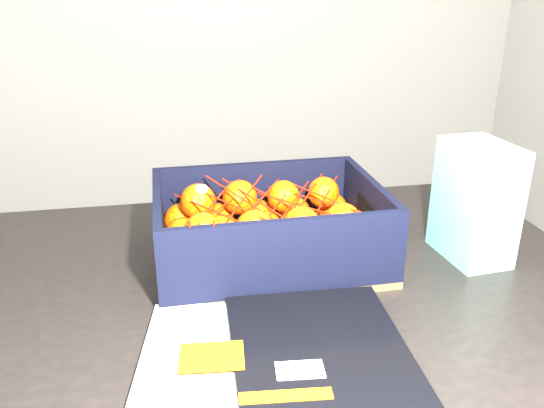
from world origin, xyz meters
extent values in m
cube|color=black|center=(0.25, 0.06, 0.73)|extent=(1.21, 0.82, 0.04)
cylinder|color=black|center=(0.80, 0.41, 0.35)|extent=(0.06, 0.06, 0.71)
cube|color=silver|center=(0.26, -0.11, 0.75)|extent=(0.30, 0.34, 0.01)
cube|color=silver|center=(0.24, -0.11, 0.76)|extent=(0.25, 0.31, 0.01)
cube|color=black|center=(0.35, -0.11, 0.77)|extent=(0.22, 0.29, 0.01)
cube|color=orange|center=(0.22, -0.09, 0.77)|extent=(0.08, 0.06, 0.00)
cube|color=white|center=(0.32, -0.13, 0.77)|extent=(0.06, 0.04, 0.00)
cube|color=orange|center=(0.29, -0.17, 0.77)|extent=(0.10, 0.03, 0.00)
cube|color=olive|center=(0.34, 0.17, 0.76)|extent=(0.36, 0.27, 0.01)
cube|color=black|center=(0.34, 0.30, 0.81)|extent=(0.36, 0.01, 0.13)
cube|color=black|center=(0.34, 0.05, 0.81)|extent=(0.36, 0.01, 0.13)
cube|color=black|center=(0.17, 0.17, 0.81)|extent=(0.01, 0.24, 0.13)
cube|color=black|center=(0.51, 0.17, 0.81)|extent=(0.01, 0.24, 0.13)
sphere|color=#F94B05|center=(0.21, 0.08, 0.79)|extent=(0.06, 0.06, 0.06)
sphere|color=#F94B05|center=(0.20, 0.14, 0.79)|extent=(0.06, 0.06, 0.06)
sphere|color=#F94B05|center=(0.21, 0.21, 0.79)|extent=(0.06, 0.06, 0.06)
sphere|color=#F94B05|center=(0.21, 0.27, 0.79)|extent=(0.06, 0.06, 0.06)
sphere|color=#F94B05|center=(0.27, 0.08, 0.79)|extent=(0.06, 0.06, 0.06)
sphere|color=#F94B05|center=(0.27, 0.14, 0.79)|extent=(0.06, 0.06, 0.06)
sphere|color=#F94B05|center=(0.27, 0.20, 0.79)|extent=(0.06, 0.06, 0.06)
sphere|color=#F94B05|center=(0.27, 0.26, 0.79)|extent=(0.05, 0.05, 0.05)
sphere|color=#F94B05|center=(0.34, 0.08, 0.79)|extent=(0.05, 0.05, 0.05)
sphere|color=#F94B05|center=(0.34, 0.14, 0.79)|extent=(0.06, 0.06, 0.06)
sphere|color=#F94B05|center=(0.34, 0.21, 0.79)|extent=(0.06, 0.06, 0.06)
sphere|color=#F94B05|center=(0.34, 0.26, 0.79)|extent=(0.06, 0.06, 0.06)
sphere|color=#F94B05|center=(0.41, 0.08, 0.79)|extent=(0.06, 0.06, 0.06)
sphere|color=#F94B05|center=(0.41, 0.15, 0.79)|extent=(0.06, 0.06, 0.06)
sphere|color=#F94B05|center=(0.41, 0.20, 0.79)|extent=(0.06, 0.06, 0.06)
sphere|color=#F94B05|center=(0.41, 0.26, 0.79)|extent=(0.06, 0.06, 0.06)
sphere|color=#F94B05|center=(0.48, 0.08, 0.79)|extent=(0.06, 0.06, 0.06)
sphere|color=#F94B05|center=(0.48, 0.14, 0.79)|extent=(0.06, 0.06, 0.06)
sphere|color=#F94B05|center=(0.48, 0.20, 0.79)|extent=(0.06, 0.06, 0.06)
sphere|color=#F94B05|center=(0.48, 0.27, 0.79)|extent=(0.06, 0.06, 0.06)
sphere|color=#F94B05|center=(0.23, 0.11, 0.84)|extent=(0.06, 0.06, 0.06)
sphere|color=#F94B05|center=(0.23, 0.24, 0.84)|extent=(0.06, 0.06, 0.06)
sphere|color=#F94B05|center=(0.31, 0.11, 0.84)|extent=(0.06, 0.06, 0.06)
sphere|color=#F94B05|center=(0.31, 0.24, 0.84)|extent=(0.06, 0.06, 0.06)
sphere|color=#F94B05|center=(0.38, 0.11, 0.84)|extent=(0.06, 0.06, 0.06)
sphere|color=#F94B05|center=(0.38, 0.23, 0.84)|extent=(0.05, 0.05, 0.05)
sphere|color=#F94B05|center=(0.44, 0.11, 0.84)|extent=(0.06, 0.06, 0.06)
sphere|color=#F94B05|center=(0.45, 0.24, 0.84)|extent=(0.05, 0.05, 0.05)
cylinder|color=red|center=(0.25, 0.17, 0.85)|extent=(0.10, 0.18, 0.02)
cylinder|color=red|center=(0.27, 0.17, 0.86)|extent=(0.10, 0.18, 0.01)
cylinder|color=red|center=(0.30, 0.18, 0.86)|extent=(0.10, 0.18, 0.02)
cylinder|color=red|center=(0.33, 0.17, 0.85)|extent=(0.10, 0.18, 0.03)
cylinder|color=red|center=(0.36, 0.17, 0.85)|extent=(0.10, 0.18, 0.01)
cylinder|color=red|center=(0.38, 0.17, 0.85)|extent=(0.10, 0.18, 0.02)
cylinder|color=red|center=(0.41, 0.18, 0.85)|extent=(0.10, 0.18, 0.02)
cylinder|color=red|center=(0.44, 0.18, 0.85)|extent=(0.10, 0.18, 0.00)
cylinder|color=red|center=(0.25, 0.17, 0.85)|extent=(0.10, 0.18, 0.02)
cylinder|color=red|center=(0.27, 0.18, 0.85)|extent=(0.10, 0.18, 0.02)
cylinder|color=red|center=(0.30, 0.18, 0.85)|extent=(0.10, 0.18, 0.02)
cylinder|color=red|center=(0.33, 0.17, 0.85)|extent=(0.10, 0.18, 0.00)
cylinder|color=red|center=(0.36, 0.17, 0.85)|extent=(0.10, 0.18, 0.00)
cylinder|color=red|center=(0.38, 0.17, 0.85)|extent=(0.10, 0.18, 0.00)
cylinder|color=red|center=(0.41, 0.18, 0.86)|extent=(0.10, 0.18, 0.00)
cylinder|color=red|center=(0.44, 0.18, 0.85)|extent=(0.10, 0.18, 0.01)
cylinder|color=red|center=(0.21, 0.06, 0.85)|extent=(0.00, 0.03, 0.09)
cylinder|color=red|center=(0.24, 0.06, 0.85)|extent=(0.01, 0.04, 0.08)
cube|color=white|center=(0.67, 0.12, 0.85)|extent=(0.09, 0.13, 0.19)
camera|label=1|loc=(0.19, -0.63, 1.18)|focal=37.00mm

